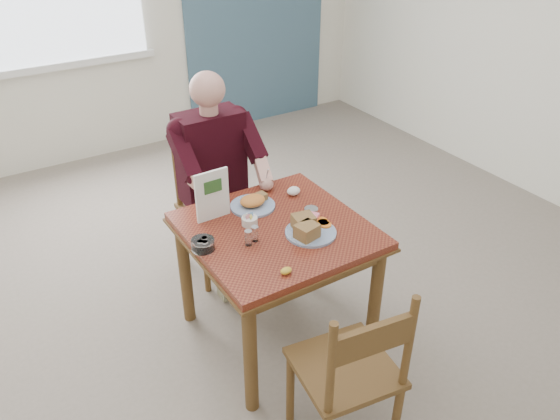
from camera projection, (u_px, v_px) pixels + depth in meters
floor at (277, 332)px, 3.26m from camera, size 6.00×6.00×0.00m
wall_back at (94, 3)px, 4.71m from camera, size 5.50×0.00×5.50m
lemon_wedge at (286, 271)px, 2.53m from camera, size 0.07×0.06×0.03m
napkin at (294, 191)px, 3.15m from camera, size 0.08×0.07×0.05m
metal_dish at (311, 209)px, 3.02m from camera, size 0.09×0.09×0.01m
table at (277, 244)px, 2.93m from camera, size 0.92×0.92×0.75m
chair_far at (213, 205)px, 3.59m from camera, size 0.42×0.42×0.95m
chair_near at (350, 373)px, 2.38m from camera, size 0.48×0.48×0.95m
diner at (216, 165)px, 3.35m from camera, size 0.53×0.56×1.39m
near_plate at (308, 228)px, 2.80m from camera, size 0.29×0.28×0.09m
far_plate at (253, 203)px, 3.04m from camera, size 0.28×0.28×0.07m
caddy at (250, 221)px, 2.88m from camera, size 0.10×0.10×0.06m
shakers at (252, 236)px, 2.73m from camera, size 0.09×0.06×0.08m
creamer at (203, 244)px, 2.69m from camera, size 0.13×0.13×0.05m
menu at (212, 195)px, 2.88m from camera, size 0.19×0.02×0.28m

